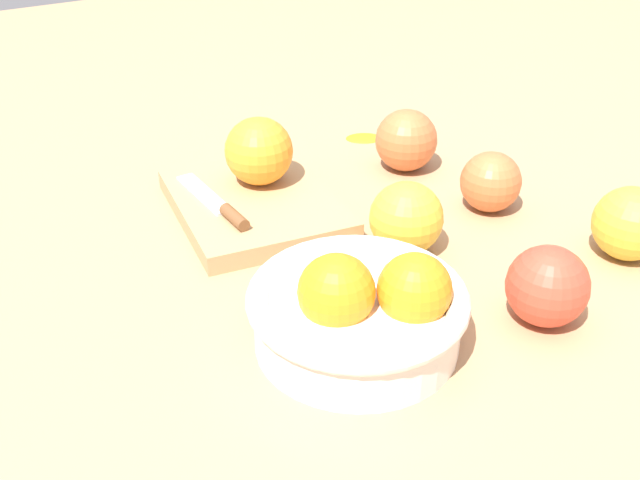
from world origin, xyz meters
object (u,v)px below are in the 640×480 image
Objects in this scene: cutting_board at (255,205)px; apple_front_left_2 at (491,182)px; apple_front_left at (547,286)px; apple_front_left_3 at (631,224)px; bowl at (360,309)px; orange_on_board at (259,151)px; apple_front_right at (406,140)px; knife at (221,207)px; apple_mid_left at (406,218)px.

cutting_board is 3.09× the size of apple_front_left_2.
apple_front_left_2 is at bearing -29.92° from apple_front_left.
apple_front_left_3 reaches higher than cutting_board.
bowl is 0.17m from apple_front_left.
bowl reaches higher than cutting_board.
cutting_board is at bearing 21.69° from apple_front_left.
cutting_board is 2.72× the size of orange_on_board.
knife is at bearing 92.93° from apple_front_right.
apple_front_left reaches higher than cutting_board.
cutting_board is at bearing -7.59° from bowl.
apple_front_left_2 is (0.13, -0.27, -0.00)m from bowl.
apple_front_left_3 is (-0.32, -0.26, -0.02)m from orange_on_board.
orange_on_board is (0.03, -0.02, 0.05)m from cutting_board.
apple_front_left_2 is at bearing -173.83° from apple_front_right.
apple_front_left_3 is at bearing -167.59° from apple_front_right.
apple_front_left is at bearing 150.08° from apple_front_left_2.
apple_mid_left reaches higher than knife.
apple_front_left is (-0.32, -0.13, 0.03)m from cutting_board.
apple_front_left is at bearing 164.15° from apple_front_right.
cutting_board is 0.27m from apple_front_left_2.
cutting_board is 0.22m from apple_front_right.
apple_front_right is 0.14m from apple_front_left_2.
apple_front_right is (0.00, -0.22, 0.03)m from cutting_board.
apple_front_left is at bearing -110.41° from bowl.
apple_front_left_3 is at bearing -129.95° from knife.
orange_on_board reaches higher than bowl.
apple_mid_left is at bearing -148.57° from cutting_board.
apple_mid_left is (-0.19, -0.07, -0.02)m from orange_on_board.
cutting_board is 2.80× the size of apple_front_left_3.
apple_mid_left is 0.14m from apple_front_left_2.
knife is at bearing 66.14° from apple_front_left_2.
orange_on_board is 0.41m from apple_front_left_3.
knife is 0.21m from apple_mid_left.
apple_front_left_3 is (-0.28, -0.33, 0.01)m from knife.
apple_front_right is at bearing 6.17° from apple_front_left_2.
apple_front_right reaches higher than apple_front_left.
bowl is at bearing -177.19° from knife.
cutting_board is at bearing 140.86° from orange_on_board.
apple_mid_left is (0.16, 0.03, 0.00)m from apple_front_left.
apple_front_left is (-0.06, -0.16, -0.00)m from bowl.
apple_front_left_3 is (0.03, -0.16, 0.00)m from apple_front_left.
apple_front_left is 0.17m from apple_mid_left.
apple_front_left_3 is at bearing -140.47° from orange_on_board.
apple_front_left reaches higher than apple_front_left_2.
cutting_board is at bearing 31.43° from apple_mid_left.
knife is at bearing 2.81° from bowl.
bowl is 2.48× the size of apple_front_left_3.
orange_on_board is 1.01× the size of apple_front_right.
bowl is at bearing 172.41° from cutting_board.
bowl is at bearing 136.00° from apple_front_right.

